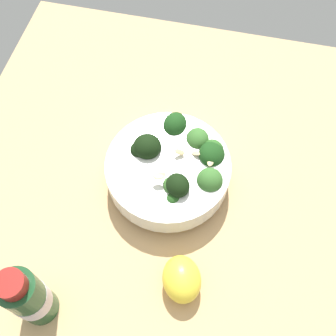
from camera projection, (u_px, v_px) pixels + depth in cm
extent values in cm
cube|color=tan|center=(163.00, 176.00, 72.09)|extent=(69.71, 69.71, 3.89)
cylinder|color=white|center=(168.00, 178.00, 69.02)|extent=(10.78, 10.78, 1.33)
cylinder|color=white|center=(168.00, 170.00, 66.68)|extent=(19.59, 19.59, 4.00)
cylinder|color=silver|center=(168.00, 165.00, 65.28)|extent=(16.28, 16.28, 0.80)
cylinder|color=#2F662B|center=(197.00, 145.00, 68.90)|extent=(2.18, 2.02, 1.71)
ellipsoid|color=#386B2B|center=(197.00, 139.00, 67.27)|extent=(5.92, 5.50, 4.36)
cylinder|color=#4A8F3C|center=(172.00, 190.00, 64.48)|extent=(1.19, 1.31, 1.53)
ellipsoid|color=#386B2B|center=(172.00, 185.00, 63.20)|extent=(3.52, 3.68, 3.58)
cylinder|color=#589D47|center=(175.00, 131.00, 70.21)|extent=(1.79, 1.68, 1.63)
ellipsoid|color=#194216|center=(175.00, 125.00, 68.57)|extent=(5.03, 5.19, 5.05)
cylinder|color=#3C7A32|center=(209.00, 186.00, 65.08)|extent=(2.29, 2.18, 1.62)
ellipsoid|color=#386B2B|center=(210.00, 180.00, 63.50)|extent=(5.58, 6.42, 5.28)
cylinder|color=#589D47|center=(211.00, 160.00, 67.19)|extent=(2.17, 2.24, 1.23)
ellipsoid|color=#194216|center=(212.00, 154.00, 65.69)|extent=(6.28, 5.79, 4.92)
cylinder|color=#2F662B|center=(212.00, 155.00, 68.03)|extent=(1.80, 1.80, 1.23)
ellipsoid|color=#2D6023|center=(213.00, 150.00, 66.60)|extent=(5.10, 4.89, 5.18)
cylinder|color=#589D47|center=(173.00, 202.00, 63.65)|extent=(1.40, 1.22, 1.16)
ellipsoid|color=#23511C|center=(173.00, 199.00, 62.65)|extent=(3.49, 3.62, 3.04)
cylinder|color=#4A8F3C|center=(177.00, 190.00, 63.60)|extent=(1.92, 1.91, 1.04)
ellipsoid|color=black|center=(178.00, 185.00, 62.22)|extent=(5.67, 5.68, 3.87)
cylinder|color=#589D47|center=(139.00, 155.00, 67.53)|extent=(1.50, 1.80, 1.86)
ellipsoid|color=black|center=(138.00, 150.00, 66.15)|extent=(3.56, 4.29, 3.72)
cylinder|color=#589D47|center=(148.00, 152.00, 67.32)|extent=(1.93, 2.01, 1.38)
ellipsoid|color=black|center=(147.00, 147.00, 65.75)|extent=(4.95, 4.62, 4.01)
ellipsoid|color=#DBBC84|center=(158.00, 177.00, 62.02)|extent=(1.96, 1.35, 0.41)
ellipsoid|color=#DBBC84|center=(180.00, 152.00, 64.98)|extent=(1.81, 1.22, 1.16)
ellipsoid|color=#DBBC84|center=(161.00, 175.00, 63.86)|extent=(1.99, 1.48, 0.90)
ellipsoid|color=#DBBC84|center=(210.00, 162.00, 64.16)|extent=(1.14, 1.88, 0.52)
ellipsoid|color=#DBBC84|center=(197.00, 153.00, 65.30)|extent=(1.93, 1.31, 1.17)
ellipsoid|color=#DBBC84|center=(154.00, 149.00, 66.45)|extent=(1.83, 1.97, 1.18)
ellipsoid|color=yellow|center=(182.00, 279.00, 59.23)|extent=(7.62, 8.34, 4.95)
cylinder|color=#194723|center=(29.00, 298.00, 54.33)|extent=(4.96, 4.96, 12.41)
cylinder|color=maroon|center=(11.00, 285.00, 47.99)|extent=(3.53, 3.53, 2.07)
cylinder|color=silver|center=(31.00, 299.00, 54.80)|extent=(5.06, 5.06, 3.16)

